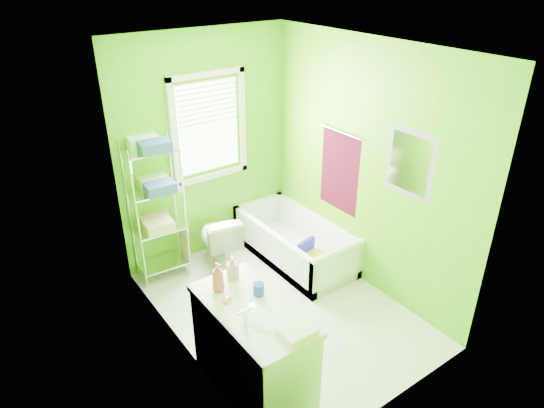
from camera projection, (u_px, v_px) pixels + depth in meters
ground at (281, 308)px, 4.99m from camera, size 2.90×2.90×0.00m
room_envelope at (283, 171)px, 4.28m from camera, size 2.14×2.94×2.62m
window at (209, 122)px, 5.30m from camera, size 0.92×0.05×1.22m
door at (247, 328)px, 3.28m from camera, size 0.09×0.80×2.00m
right_wall_decor at (365, 168)px, 4.91m from camera, size 0.04×1.48×1.17m
bathtub at (296, 247)px, 5.73m from camera, size 0.73×1.56×0.50m
toilet at (218, 240)px, 5.50m from camera, size 0.53×0.76×0.71m
vanity at (254, 346)px, 3.90m from camera, size 0.57×1.10×1.09m
wire_shelf_unit at (157, 195)px, 5.09m from camera, size 0.57×0.45×1.62m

